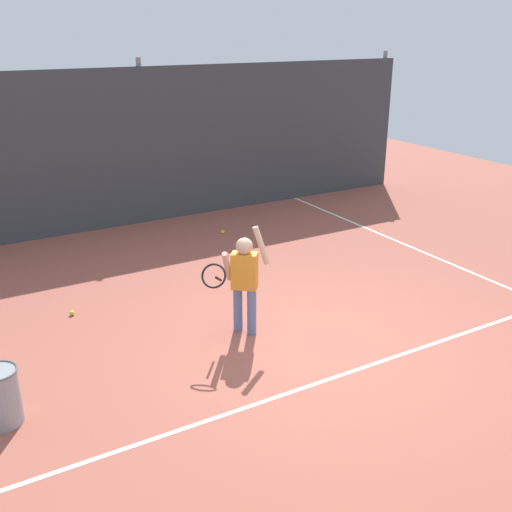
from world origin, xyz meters
The scene contains 10 objects.
ground_plane centered at (0.00, 0.00, 0.00)m, with size 20.00×20.00×0.00m, color #9E5142.
court_line_baseline centered at (0.00, -0.64, 0.00)m, with size 9.00×0.05×0.00m, color white.
court_line_sideline centered at (3.28, 1.00, 0.00)m, with size 0.05×9.00×0.00m, color white.
back_fence_windscreen centered at (0.00, 5.51, 1.41)m, with size 11.54×0.08×2.81m, color #383D42.
fence_post_1 centered at (0.00, 5.57, 1.48)m, with size 0.09×0.09×2.96m, color slate.
fence_post_2 centered at (5.62, 5.57, 1.48)m, with size 0.09×0.09×2.96m, color slate.
tennis_player centered at (-0.60, 0.72, 0.73)m, with size 0.89×0.50×1.35m.
ball_hopper centered at (-3.40, 0.29, 0.29)m, with size 0.38×0.38×0.56m.
tennis_ball_0 centered at (-2.29, 2.22, 0.03)m, with size 0.07×0.07×0.07m, color #CCE033.
tennis_ball_6 centered at (0.85, 4.14, 0.03)m, with size 0.07×0.07×0.07m, color #CCE033.
Camera 1 is at (-3.71, -4.95, 3.48)m, focal length 42.18 mm.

